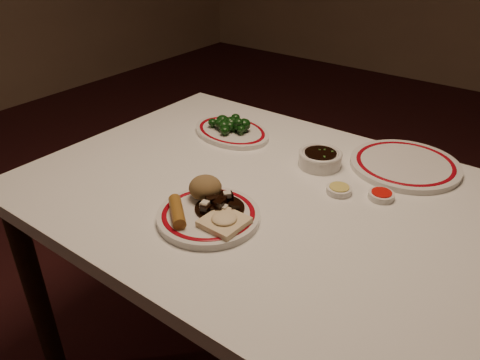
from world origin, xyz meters
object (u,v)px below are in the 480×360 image
Objects in this scene: soy_bowl at (320,159)px; dining_table at (260,217)px; main_plate at (209,216)px; fried_wonton at (224,221)px; rice_mound at (205,188)px; spring_roll at (177,211)px; broccoli_plate at (232,132)px; stirfry_heap at (219,204)px; broccoli_pile at (232,124)px.

dining_table is at bearing -108.07° from soy_bowl.
main_plate is 3.28× the size of fried_wonton.
spring_roll is at bearing -88.93° from rice_mound.
broccoli_plate is (-0.25, 0.40, -0.00)m from main_plate.
soy_bowl is at bearing 24.38° from spring_roll.
dining_table is 10.29× the size of stirfry_heap.
main_plate is at bearing -100.80° from stirfry_heap.
stirfry_heap is (-0.05, 0.05, 0.00)m from fried_wonton.
main_plate reaches higher than broccoli_plate.
dining_table is 0.22m from main_plate.
main_plate is at bearing -58.78° from broccoli_pile.
main_plate is 0.07m from spring_roll.
broccoli_plate is 2.23× the size of broccoli_pile.
broccoli_plate is at bearing 119.13° from rice_mound.
soy_bowl is at bearing 78.57° from stirfry_heap.
broccoli_plate is at bearing 144.84° from broccoli_pile.
broccoli_plate is 0.33m from soy_bowl.
broccoli_pile reaches higher than stirfry_heap.
broccoli_plate is 2.56× the size of soy_bowl.
main_plate is 0.08m from rice_mound.
broccoli_pile is 1.15× the size of soy_bowl.
rice_mound is at bearing -110.31° from soy_bowl.
spring_roll is 0.79× the size of broccoli_pile.
rice_mound is at bearing 136.03° from main_plate.
fried_wonton is 0.31× the size of broccoli_plate.
broccoli_pile reaches higher than soy_bowl.
broccoli_plate is (-0.31, 0.42, -0.02)m from fried_wonton.
broccoli_pile reaches higher than fried_wonton.
stirfry_heap is at bearing 138.83° from fried_wonton.
stirfry_heap is at bearing -101.43° from soy_bowl.
rice_mound is 0.67× the size of soy_bowl.
stirfry_heap is at bearing 79.20° from main_plate.
main_plate reaches higher than dining_table.
spring_roll is at bearing -130.62° from main_plate.
dining_table is 3.95× the size of main_plate.
rice_mound is 0.41m from broccoli_pile.
stirfry_heap reaches higher than soy_bowl.
soy_bowl is at bearing 78.62° from main_plate.
rice_mound reaches higher than broccoli_plate.
stirfry_heap reaches higher than dining_table.
dining_table is 11.20× the size of spring_roll.
fried_wonton is 0.79× the size of stirfry_heap.
broccoli_pile is (-0.24, 0.40, 0.03)m from main_plate.
stirfry_heap reaches higher than fried_wonton.
rice_mound is 0.41m from broccoli_plate.
soy_bowl is (0.32, -0.02, -0.02)m from broccoli_pile.
rice_mound is 0.85× the size of fried_wonton.
spring_roll is at bearing -66.59° from broccoli_pile.
rice_mound is (-0.06, -0.14, 0.14)m from dining_table.
broccoli_pile is (-0.26, 0.21, 0.13)m from dining_table.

